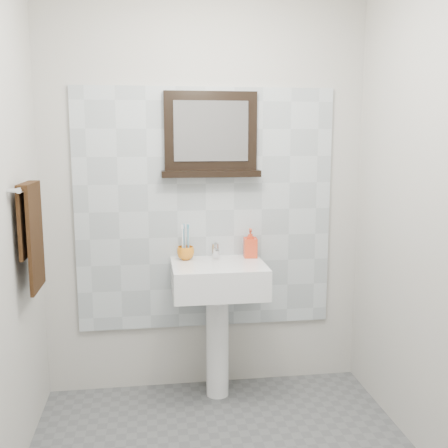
# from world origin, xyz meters

# --- Properties ---
(back_wall) EXTENTS (2.00, 0.01, 2.50)m
(back_wall) POSITION_xyz_m (0.00, 1.10, 1.25)
(back_wall) COLOR #BBB9B2
(back_wall) RESTS_ON ground
(front_wall) EXTENTS (2.00, 0.01, 2.50)m
(front_wall) POSITION_xyz_m (0.00, -1.10, 1.25)
(front_wall) COLOR #BBB9B2
(front_wall) RESTS_ON ground
(splashback) EXTENTS (1.60, 0.02, 1.50)m
(splashback) POSITION_xyz_m (0.00, 1.09, 1.15)
(splashback) COLOR #B2BCC1
(splashback) RESTS_ON back_wall
(pedestal_sink) EXTENTS (0.55, 0.44, 0.96)m
(pedestal_sink) POSITION_xyz_m (0.05, 0.87, 0.68)
(pedestal_sink) COLOR white
(pedestal_sink) RESTS_ON ground
(toothbrush_cup) EXTENTS (0.12, 0.12, 0.08)m
(toothbrush_cup) POSITION_xyz_m (-0.14, 0.99, 0.90)
(toothbrush_cup) COLOR orange
(toothbrush_cup) RESTS_ON pedestal_sink
(toothbrushes) EXTENTS (0.05, 0.04, 0.21)m
(toothbrushes) POSITION_xyz_m (-0.13, 0.99, 0.98)
(toothbrushes) COLOR white
(toothbrushes) RESTS_ON toothbrush_cup
(soap_dispenser) EXTENTS (0.09, 0.09, 0.18)m
(soap_dispenser) POSITION_xyz_m (0.27, 1.00, 0.95)
(soap_dispenser) COLOR red
(soap_dispenser) RESTS_ON pedestal_sink
(framed_mirror) EXTENTS (0.60, 0.11, 0.51)m
(framed_mirror) POSITION_xyz_m (0.03, 1.06, 1.60)
(framed_mirror) COLOR black
(framed_mirror) RESTS_ON back_wall
(towel_bar) EXTENTS (0.07, 0.40, 0.03)m
(towel_bar) POSITION_xyz_m (-0.95, 0.59, 1.36)
(towel_bar) COLOR silver
(towel_bar) RESTS_ON left_wall
(hand_towel) EXTENTS (0.06, 0.30, 0.55)m
(hand_towel) POSITION_xyz_m (-0.94, 0.59, 1.15)
(hand_towel) COLOR black
(hand_towel) RESTS_ON towel_bar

